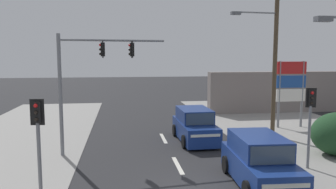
# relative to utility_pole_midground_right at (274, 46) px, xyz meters

# --- Properties ---
(lane_dash_mid) EXTENTS (0.20, 2.40, 0.01)m
(lane_dash_mid) POSITION_rel_utility_pole_midground_right_xyz_m (-6.61, -4.53, -5.55)
(lane_dash_mid) COLOR silver
(lane_dash_mid) RESTS_ON ground
(lane_dash_far) EXTENTS (0.20, 2.40, 0.01)m
(lane_dash_far) POSITION_rel_utility_pole_midground_right_xyz_m (-6.61, 0.47, -5.55)
(lane_dash_far) COLOR silver
(lane_dash_far) RESTS_ON ground
(utility_pole_midground_right) EXTENTS (3.78, 0.46, 10.36)m
(utility_pole_midground_right) POSITION_rel_utility_pole_midground_right_xyz_m (0.00, 0.00, 0.00)
(utility_pole_midground_right) COLOR #4C3D2B
(utility_pole_midground_right) RESTS_ON ground
(traffic_signal_mast) EXTENTS (5.27, 0.66, 6.00)m
(traffic_signal_mast) POSITION_rel_utility_pole_midground_right_xyz_m (-10.74, -2.09, -1.40)
(traffic_signal_mast) COLOR slate
(traffic_signal_mast) RESTS_ON ground
(pedestal_signal_right_kerb) EXTENTS (0.44, 0.31, 3.56)m
(pedestal_signal_right_kerb) POSITION_rel_utility_pole_midground_right_xyz_m (-1.04, -5.79, -3.13)
(pedestal_signal_right_kerb) COLOR slate
(pedestal_signal_right_kerb) RESTS_ON ground
(pedestal_signal_left_kerb) EXTENTS (0.44, 0.30, 3.56)m
(pedestal_signal_left_kerb) POSITION_rel_utility_pole_midground_right_xyz_m (-11.74, -7.95, -3.13)
(pedestal_signal_left_kerb) COLOR slate
(pedestal_signal_left_kerb) RESTS_ON ground
(shopping_plaza_sign) EXTENTS (2.10, 0.16, 4.60)m
(shopping_plaza_sign) POSITION_rel_utility_pole_midground_right_xyz_m (2.50, 2.30, -2.57)
(shopping_plaza_sign) COLOR slate
(shopping_plaza_sign) RESTS_ON ground
(shopfront_wall_far) EXTENTS (12.00, 1.00, 3.60)m
(shopfront_wall_far) POSITION_rel_utility_pole_midground_right_xyz_m (4.39, 8.47, -3.75)
(shopfront_wall_far) COLOR gray
(shopfront_wall_far) RESTS_ON ground
(suv_receding_far) EXTENTS (2.12, 4.57, 1.90)m
(suv_receding_far) POSITION_rel_utility_pole_midground_right_xyz_m (-4.87, -0.35, -4.67)
(suv_receding_far) COLOR navy
(suv_receding_far) RESTS_ON ground
(suv_oncoming_near) EXTENTS (2.26, 4.63, 1.90)m
(suv_oncoming_near) POSITION_rel_utility_pole_midground_right_xyz_m (-3.90, -7.15, -4.67)
(suv_oncoming_near) COLOR navy
(suv_oncoming_near) RESTS_ON ground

